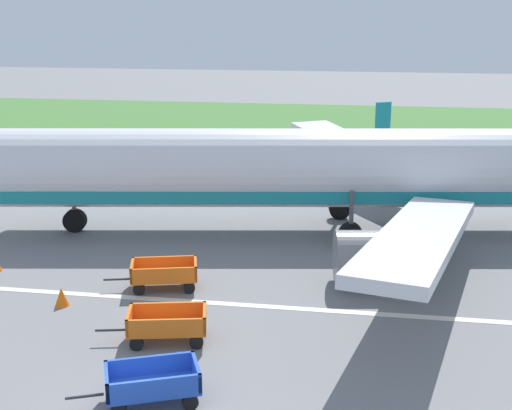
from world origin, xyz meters
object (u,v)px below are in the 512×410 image
object	(u,v)px
airplane	(315,170)
baggage_cart_third_in_row	(152,383)
baggage_cart_far_end	(164,274)
traffic_cone_mid_apron	(62,297)
baggage_cart_fourth_in_row	(167,324)

from	to	relation	value
airplane	baggage_cart_third_in_row	size ratio (longest dim) A/B	10.55
airplane	baggage_cart_third_in_row	distance (m)	16.53
baggage_cart_far_end	traffic_cone_mid_apron	size ratio (longest dim) A/B	5.31
baggage_cart_third_in_row	baggage_cart_fourth_in_row	bearing A→B (deg)	100.08
baggage_cart_far_end	traffic_cone_mid_apron	bearing A→B (deg)	-145.75
baggage_cart_fourth_in_row	baggage_cart_third_in_row	bearing A→B (deg)	-79.92
baggage_cart_fourth_in_row	baggage_cart_far_end	xyz separation A→B (m)	(-1.38, 4.30, 0.00)
baggage_cart_third_in_row	traffic_cone_mid_apron	xyz separation A→B (m)	(-5.21, 5.77, -0.26)
baggage_cart_third_in_row	baggage_cart_far_end	bearing A→B (deg)	104.34
baggage_cart_far_end	baggage_cart_third_in_row	bearing A→B (deg)	-75.66
airplane	traffic_cone_mid_apron	xyz separation A→B (m)	(-8.26, -10.30, -2.71)
baggage_cart_fourth_in_row	baggage_cart_far_end	bearing A→B (deg)	107.81
airplane	baggage_cart_fourth_in_row	world-z (taller)	airplane
airplane	baggage_cart_fourth_in_row	distance (m)	13.20
baggage_cart_third_in_row	traffic_cone_mid_apron	size ratio (longest dim) A/B	5.22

